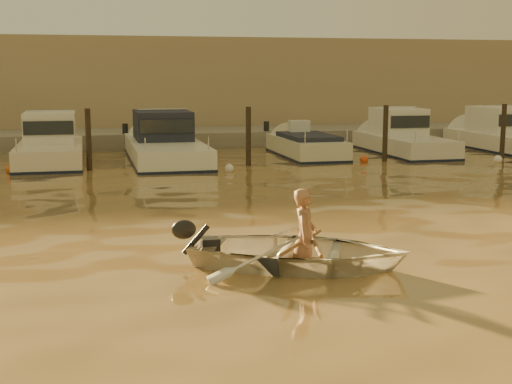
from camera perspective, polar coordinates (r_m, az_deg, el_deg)
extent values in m
plane|color=olive|center=(11.67, 15.66, -6.35)|extent=(160.00, 160.00, 0.00)
imported|color=silver|center=(11.61, 3.44, -4.82)|extent=(4.27, 3.77, 0.73)
imported|color=#9D6A4E|center=(11.54, 3.94, -3.64)|extent=(0.59, 0.69, 1.59)
cylinder|color=brown|center=(11.54, 4.68, -4.04)|extent=(0.51, 2.06, 0.13)
cylinder|color=brown|center=(11.56, 3.69, -4.00)|extent=(1.24, 1.77, 0.13)
cylinder|color=#2D2319|center=(23.69, -13.25, 3.86)|extent=(0.18, 0.18, 2.20)
cylinder|color=#2D2319|center=(24.28, -0.61, 4.24)|extent=(0.18, 0.18, 2.20)
cylinder|color=#2D2319|center=(25.85, 10.30, 4.41)|extent=(0.18, 0.18, 2.20)
cylinder|color=#2D2319|center=(28.06, 19.15, 4.43)|extent=(0.18, 0.18, 2.20)
sphere|color=#C85517|center=(23.93, -19.06, 1.72)|extent=(0.30, 0.30, 0.30)
sphere|color=silver|center=(22.82, -2.15, 1.88)|extent=(0.30, 0.30, 0.30)
sphere|color=#CC4618|center=(25.52, 8.64, 2.58)|extent=(0.30, 0.30, 0.30)
sphere|color=white|center=(26.65, 18.79, 2.48)|extent=(0.30, 0.30, 0.30)
cube|color=gray|center=(31.91, -3.32, 4.13)|extent=(52.00, 4.00, 1.00)
cube|color=#9E8466|center=(37.20, -4.86, 8.34)|extent=(46.00, 7.00, 4.80)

